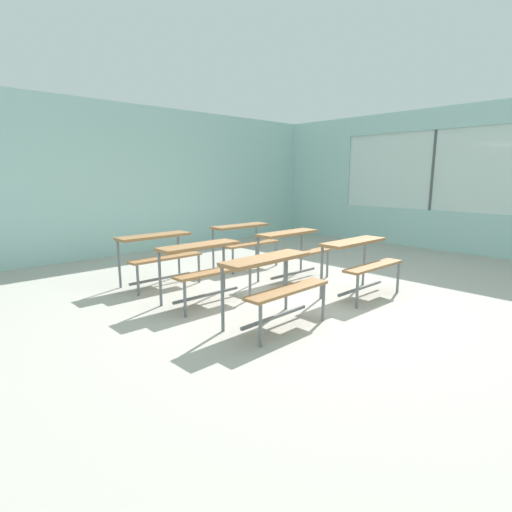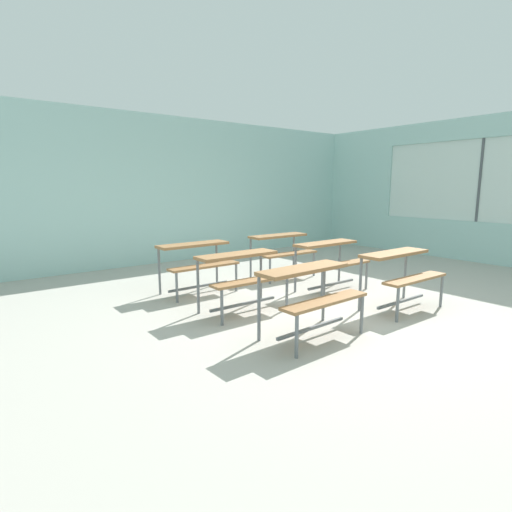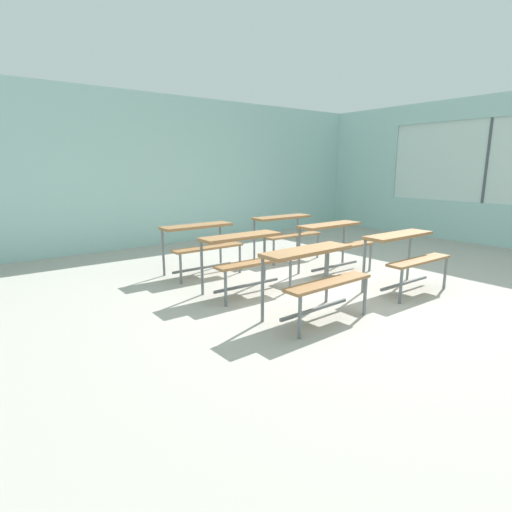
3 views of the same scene
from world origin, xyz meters
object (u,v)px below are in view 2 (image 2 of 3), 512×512
at_px(desk_bench_r2c0, 197,256).
at_px(desk_bench_r0c0, 311,285).
at_px(desk_bench_r0c1, 401,266).
at_px(desk_bench_r2c1, 282,245).
at_px(desk_bench_r1c1, 331,254).
at_px(desk_bench_r1c0, 242,268).

bearing_deg(desk_bench_r2c0, desk_bench_r0c0, -88.84).
distance_m(desk_bench_r0c1, desk_bench_r2c1, 2.35).
distance_m(desk_bench_r0c0, desk_bench_r2c1, 2.86).
bearing_deg(desk_bench_r2c1, desk_bench_r1c1, -90.16).
bearing_deg(desk_bench_r1c1, desk_bench_r2c1, 88.22).
distance_m(desk_bench_r2c0, desk_bench_r2c1, 1.72).
bearing_deg(desk_bench_r2c1, desk_bench_r2c0, -177.35).
height_order(desk_bench_r0c0, desk_bench_r1c0, same).
bearing_deg(desk_bench_r0c0, desk_bench_r1c1, 34.18).
bearing_deg(desk_bench_r0c0, desk_bench_r0c1, -2.11).
bearing_deg(desk_bench_r2c0, desk_bench_r1c1, -34.41).
bearing_deg(desk_bench_r1c0, desk_bench_r1c1, 0.64).
distance_m(desk_bench_r0c1, desk_bench_r1c1, 1.18).
height_order(desk_bench_r1c0, desk_bench_r2c0, same).
xyz_separation_m(desk_bench_r0c0, desk_bench_r0c1, (1.65, -0.01, 0.00)).
bearing_deg(desk_bench_r1c1, desk_bench_r2c0, 145.88).
bearing_deg(desk_bench_r1c0, desk_bench_r2c1, 34.86).
xyz_separation_m(desk_bench_r1c1, desk_bench_r2c1, (0.04, 1.17, 0.00)).
distance_m(desk_bench_r0c0, desk_bench_r1c1, 2.00).
height_order(desk_bench_r0c1, desk_bench_r2c1, same).
height_order(desk_bench_r2c0, desk_bench_r2c1, same).
bearing_deg(desk_bench_r2c0, desk_bench_r0c1, -53.97).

